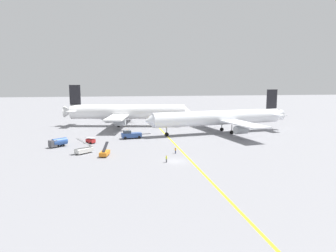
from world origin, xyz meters
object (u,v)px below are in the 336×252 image
Objects in this scene: pushback_tug at (131,135)px; gse_fuel_bowser_stubby at (58,142)px; gse_stair_truck_yellow at (84,149)px; gse_belt_loader_portside at (105,153)px; airliner_being_pushed at (220,118)px; gse_baggage_cart_trailing at (91,140)px; jet_bridge at (110,111)px; airliner_at_gate_left at (127,112)px; ground_crew_ramp_agent_by_cones at (166,159)px; ground_crew_wing_walker_right at (176,150)px.

pushback_tug is 1.90× the size of gse_fuel_bowser_stubby.
gse_stair_truck_yellow is 0.92× the size of gse_belt_loader_portside.
airliner_being_pushed is 17.16× the size of gse_baggage_cart_trailing.
jet_bridge is (12.97, 59.34, 2.86)m from gse_fuel_bowser_stubby.
gse_baggage_cart_trailing is 0.16× the size of jet_bridge.
airliner_being_pushed reaches higher than gse_fuel_bowser_stubby.
airliner_at_gate_left is at bearing 75.13° from gse_stair_truck_yellow.
gse_fuel_bowser_stubby is 0.99× the size of gse_belt_loader_portside.
pushback_tug is 2.03× the size of gse_stair_truck_yellow.
gse_baggage_cart_trailing is 1.92× the size of ground_crew_ramp_agent_by_cones.
gse_fuel_bowser_stubby is at bearing 157.18° from ground_crew_wing_walker_right.
ground_crew_ramp_agent_by_cones is at bearing -32.22° from gse_stair_truck_yellow.
gse_fuel_bowser_stubby is 34.14m from ground_crew_ramp_agent_by_cones.
airliner_at_gate_left is at bearing 96.61° from ground_crew_ramp_agent_by_cones.
airliner_at_gate_left reaches higher than ground_crew_wing_walker_right.
gse_stair_truck_yellow is 1.52× the size of gse_baggage_cart_trailing.
ground_crew_wing_walker_right is at bearing -65.43° from pushback_tug.
gse_fuel_bowser_stubby is 0.26× the size of jet_bridge.
gse_belt_loader_portside is 3.20× the size of ground_crew_wing_walker_right.
jet_bridge is at bearing 130.86° from airliner_being_pushed.
gse_stair_truck_yellow is 22.54m from ground_crew_ramp_agent_by_cones.
gse_stair_truck_yellow is at bearing -48.62° from gse_fuel_bowser_stubby.
jet_bridge is (-7.47, 50.06, 2.93)m from pushback_tug.
gse_belt_loader_portside is (-7.32, -21.95, -0.44)m from pushback_tug.
jet_bridge reaches higher than ground_crew_ramp_agent_by_cones.
gse_stair_truck_yellow reaches higher than gse_fuel_bowser_stubby.
gse_stair_truck_yellow is (-12.31, -46.37, -4.63)m from airliner_at_gate_left.
pushback_tug is 5.92× the size of ground_crew_ramp_agent_by_cones.
gse_belt_loader_portside is (13.12, -12.67, -0.51)m from gse_fuel_bowser_stubby.
ground_crew_ramp_agent_by_cones is 8.87m from ground_crew_wing_walker_right.
gse_fuel_bowser_stubby is at bearing -118.34° from airliner_at_gate_left.
airliner_being_pushed is at bearing 16.05° from gse_fuel_bowser_stubby.
airliner_being_pushed is 33.46× the size of ground_crew_wing_walker_right.
gse_fuel_bowser_stubby reaches higher than gse_baggage_cart_trailing.
airliner_at_gate_left is 28.49m from pushback_tug.
airliner_being_pushed reaches higher than jet_bridge.
gse_baggage_cart_trailing is at bearing 105.89° from gse_belt_loader_portside.
gse_stair_truck_yellow is at bearing 147.78° from ground_crew_ramp_agent_by_cones.
gse_stair_truck_yellow is 68.55m from jet_bridge.
gse_stair_truck_yellow is at bearing -92.84° from gse_baggage_cart_trailing.
airliner_at_gate_left reaches higher than gse_stair_truck_yellow.
gse_stair_truck_yellow is 2.96× the size of ground_crew_wing_walker_right.
pushback_tug is 22.13m from gse_stair_truck_yellow.
airliner_at_gate_left is 58.98m from ground_crew_ramp_agent_by_cones.
gse_fuel_bowser_stubby is (-8.50, -3.57, 0.47)m from gse_baggage_cart_trailing.
jet_bridge is (-7.22, 21.91, -1.47)m from airliner_at_gate_left.
airliner_being_pushed is at bearing 10.10° from pushback_tug.
ground_crew_ramp_agent_by_cones is at bearing -83.39° from airliner_at_gate_left.
airliner_at_gate_left is 5.40× the size of pushback_tug.
gse_belt_loader_portside is at bearing -44.00° from gse_fuel_bowser_stubby.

